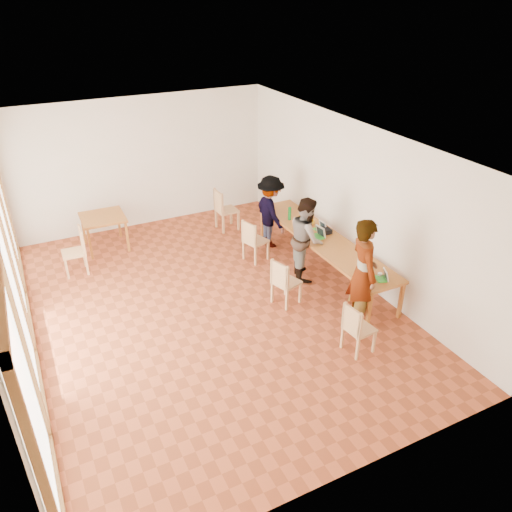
# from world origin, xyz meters

# --- Properties ---
(ground) EXTENTS (8.00, 8.00, 0.00)m
(ground) POSITION_xyz_m (0.00, 0.00, 0.00)
(ground) COLOR #A44927
(ground) RESTS_ON ground
(wall_back) EXTENTS (6.00, 0.10, 3.00)m
(wall_back) POSITION_xyz_m (0.00, 4.00, 1.50)
(wall_back) COLOR silver
(wall_back) RESTS_ON ground
(wall_front) EXTENTS (6.00, 0.10, 3.00)m
(wall_front) POSITION_xyz_m (0.00, -4.00, 1.50)
(wall_front) COLOR silver
(wall_front) RESTS_ON ground
(wall_right) EXTENTS (0.10, 8.00, 3.00)m
(wall_right) POSITION_xyz_m (3.00, 0.00, 1.50)
(wall_right) COLOR silver
(wall_right) RESTS_ON ground
(window_wall) EXTENTS (0.10, 8.00, 3.00)m
(window_wall) POSITION_xyz_m (-2.96, 0.00, 1.50)
(window_wall) COLOR white
(window_wall) RESTS_ON ground
(ceiling) EXTENTS (6.00, 8.00, 0.04)m
(ceiling) POSITION_xyz_m (0.00, 0.00, 3.02)
(ceiling) COLOR white
(ceiling) RESTS_ON wall_back
(communal_table) EXTENTS (0.80, 4.00, 0.75)m
(communal_table) POSITION_xyz_m (2.50, 0.15, 0.70)
(communal_table) COLOR #A35A24
(communal_table) RESTS_ON ground
(side_table) EXTENTS (0.90, 0.90, 0.75)m
(side_table) POSITION_xyz_m (-1.16, 3.13, 0.67)
(side_table) COLOR #A35A24
(side_table) RESTS_ON ground
(chair_near) EXTENTS (0.45, 0.45, 0.46)m
(chair_near) POSITION_xyz_m (1.57, -2.19, 0.53)
(chair_near) COLOR tan
(chair_near) RESTS_ON ground
(chair_mid) EXTENTS (0.53, 0.53, 0.48)m
(chair_mid) POSITION_xyz_m (1.22, -0.53, 0.55)
(chair_mid) COLOR tan
(chair_mid) RESTS_ON ground
(chair_far) EXTENTS (0.53, 0.53, 0.48)m
(chair_far) POSITION_xyz_m (1.45, 1.16, 0.55)
(chair_far) COLOR tan
(chair_far) RESTS_ON ground
(chair_empty) EXTENTS (0.47, 0.47, 0.52)m
(chair_empty) POSITION_xyz_m (1.50, 2.82, 0.60)
(chair_empty) COLOR tan
(chair_empty) RESTS_ON ground
(chair_spare) EXTENTS (0.45, 0.45, 0.50)m
(chair_spare) POSITION_xyz_m (-1.82, 2.30, 0.58)
(chair_spare) COLOR tan
(chair_spare) RESTS_ON ground
(person_near) EXTENTS (0.62, 0.80, 1.93)m
(person_near) POSITION_xyz_m (2.14, -1.55, 0.96)
(person_near) COLOR gray
(person_near) RESTS_ON ground
(person_mid) EXTENTS (0.89, 0.98, 1.64)m
(person_mid) POSITION_xyz_m (2.13, 0.18, 0.82)
(person_mid) COLOR gray
(person_mid) RESTS_ON ground
(person_far) EXTENTS (0.62, 1.05, 1.60)m
(person_far) POSITION_xyz_m (2.11, 1.62, 0.80)
(person_far) COLOR gray
(person_far) RESTS_ON ground
(laptop_near) EXTENTS (0.25, 0.27, 0.18)m
(laptop_near) POSITION_xyz_m (2.55, -1.60, 0.80)
(laptop_near) COLOR green
(laptop_near) RESTS_ON communal_table
(laptop_mid) EXTENTS (0.26, 0.29, 0.22)m
(laptop_mid) POSITION_xyz_m (2.44, 0.23, 0.81)
(laptop_mid) COLOR green
(laptop_mid) RESTS_ON communal_table
(laptop_far) EXTENTS (0.21, 0.24, 0.19)m
(laptop_far) POSITION_xyz_m (2.67, 0.48, 0.80)
(laptop_far) COLOR green
(laptop_far) RESTS_ON communal_table
(yellow_mug) EXTENTS (0.16, 0.16, 0.10)m
(yellow_mug) POSITION_xyz_m (2.64, 0.78, 0.80)
(yellow_mug) COLOR gold
(yellow_mug) RESTS_ON communal_table
(green_bottle) EXTENTS (0.07, 0.07, 0.28)m
(green_bottle) POSITION_xyz_m (2.34, 1.19, 0.89)
(green_bottle) COLOR #0F6822
(green_bottle) RESTS_ON communal_table
(clear_glass) EXTENTS (0.07, 0.07, 0.09)m
(clear_glass) POSITION_xyz_m (2.59, -1.24, 0.80)
(clear_glass) COLOR silver
(clear_glass) RESTS_ON communal_table
(condiment_cup) EXTENTS (0.08, 0.08, 0.06)m
(condiment_cup) POSITION_xyz_m (2.57, -1.49, 0.78)
(condiment_cup) COLOR white
(condiment_cup) RESTS_ON communal_table
(pink_phone) EXTENTS (0.05, 0.10, 0.01)m
(pink_phone) POSITION_xyz_m (2.22, -1.45, 0.76)
(pink_phone) COLOR #ED55A1
(pink_phone) RESTS_ON communal_table
(black_pouch) EXTENTS (0.16, 0.26, 0.09)m
(black_pouch) POSITION_xyz_m (2.69, 0.35, 0.80)
(black_pouch) COLOR black
(black_pouch) RESTS_ON communal_table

